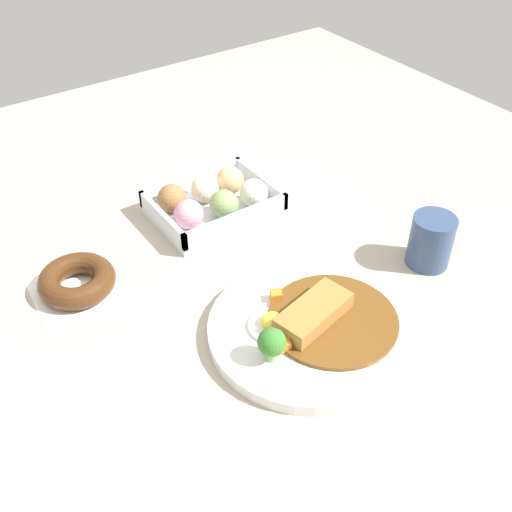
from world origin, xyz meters
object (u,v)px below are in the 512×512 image
at_px(coffee_mug, 431,241).
at_px(curry_plate, 308,328).
at_px(chocolate_ring_donut, 77,281).
at_px(donut_box, 213,201).

bearing_deg(coffee_mug, curry_plate, -176.42).
bearing_deg(chocolate_ring_donut, curry_plate, -50.16).
bearing_deg(donut_box, curry_plate, -98.23).
bearing_deg(curry_plate, coffee_mug, 3.58).
bearing_deg(coffee_mug, chocolate_ring_donut, 152.04).
height_order(curry_plate, chocolate_ring_donut, curry_plate).
distance_m(curry_plate, coffee_mug, 0.25).
bearing_deg(curry_plate, donut_box, 81.77).
relative_size(donut_box, chocolate_ring_donut, 1.43).
xyz_separation_m(curry_plate, chocolate_ring_donut, (-0.22, 0.26, 0.00)).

